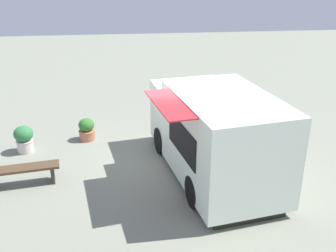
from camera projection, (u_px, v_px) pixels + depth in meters
name	position (u px, v px, depth m)	size (l,w,h in m)	color
ground_plane	(169.00, 161.00, 10.68)	(40.00, 40.00, 0.00)	gray
food_truck	(213.00, 135.00, 9.63)	(4.98, 3.04, 2.28)	silver
person_customer	(250.00, 106.00, 13.61)	(0.66, 0.78, 0.92)	#7B674E
planter_flowering_near	(24.00, 138.00, 11.06)	(0.53, 0.53, 0.78)	beige
planter_flowering_far	(87.00, 129.00, 11.85)	(0.50, 0.50, 0.68)	#B96B51
planter_flowering_side	(212.00, 99.00, 14.17)	(0.49, 0.49, 0.79)	gray
plaza_bench	(21.00, 172.00, 9.42)	(0.66, 1.81, 0.48)	#4F3925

